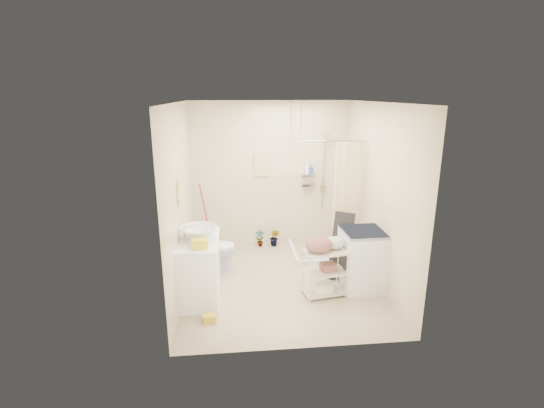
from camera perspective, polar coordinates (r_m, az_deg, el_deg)
The scene contains 23 objects.
floor at distance 6.00m, azimuth 1.32°, elevation -11.19°, with size 3.20×3.20×0.00m, color tan.
ceiling at distance 5.35m, azimuth 1.50°, elevation 14.50°, with size 2.80×3.20×0.04m, color silver.
wall_back at distance 7.08m, azimuth -0.21°, elevation 4.21°, with size 2.80×0.04×2.60m, color beige.
wall_front at distance 4.02m, azimuth 4.25°, elevation -4.92°, with size 2.80×0.04×2.60m, color beige.
wall_left at distance 5.54m, azimuth -13.13°, elevation 0.51°, with size 0.04×3.20×2.60m, color beige.
wall_right at distance 5.87m, azimuth 15.10°, elevation 1.23°, with size 0.04×3.20×2.60m, color beige.
vanity at distance 5.48m, azimuth -10.48°, elevation -9.20°, with size 0.54×0.97×0.85m, color white.
sink at distance 5.30m, azimuth -10.57°, elevation -4.12°, with size 0.49×0.49×0.17m, color silver.
counter_basket at distance 5.01m, azimuth -10.40°, elevation -5.66°, with size 0.20×0.16×0.11m, color gold.
floor_basket at distance 5.10m, azimuth -9.06°, elevation -15.80°, with size 0.24×0.18×0.13m, color gold.
toilet at distance 6.23m, azimuth -8.79°, elevation -6.42°, with size 0.43×0.75×0.77m, color white.
mop at distance 7.08m, azimuth -9.87°, elevation -1.78°, with size 0.12×0.12×1.22m, color red, non-canonical shape.
potted_plant_a at distance 7.23m, azimuth -1.76°, elevation -4.97°, with size 0.17×0.11×0.31m, color #984621.
potted_plant_b at distance 7.24m, azimuth 0.39°, elevation -4.89°, with size 0.18×0.15×0.33m, color #945A33.
hanging_towel at distance 7.01m, azimuth -1.43°, elevation 5.76°, with size 0.28×0.03×0.42m, color beige.
towel_ring at distance 5.30m, azimuth -13.29°, elevation 1.72°, with size 0.04×0.22×0.34m, color #E4CB80, non-canonical shape.
tp_holder at distance 5.75m, azimuth -12.32°, elevation -4.93°, with size 0.08×0.12×0.14m, color white, non-canonical shape.
shower at distance 6.74m, azimuth 7.46°, elevation 1.31°, with size 1.10×1.10×2.10m, color silver, non-canonical shape.
shampoo_bottle_a at distance 7.07m, azimuth 5.13°, elevation 5.27°, with size 0.09×0.09×0.23m, color white.
shampoo_bottle_b at distance 7.08m, azimuth 5.54°, elevation 5.06°, with size 0.08×0.08×0.18m, color #3A499F.
washing_machine at distance 5.82m, azimuth 13.00°, elevation -7.79°, with size 0.59×0.61×0.87m, color silver.
laundry_rack at distance 5.53m, azimuth 7.66°, elevation -9.23°, with size 0.57×0.33×0.79m, color beige, non-canonical shape.
ironing_board at distance 5.94m, azimuth 9.98°, elevation -6.06°, with size 0.30×0.09×1.06m, color black, non-canonical shape.
Camera 1 is at (-0.67, -5.30, 2.72)m, focal length 26.00 mm.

